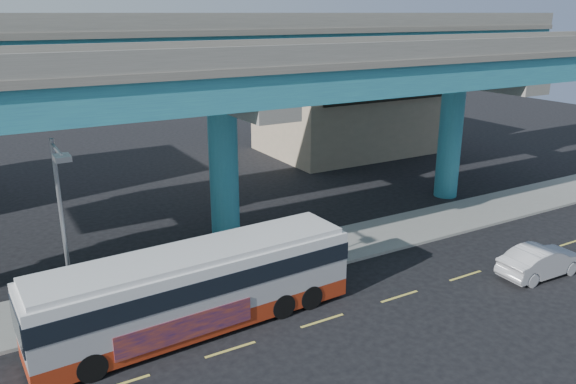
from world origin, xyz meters
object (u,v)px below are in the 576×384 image
street_lamp (63,213)px  stop_sign (300,232)px  sedan (541,261)px  transit_bus (197,286)px

street_lamp → stop_sign: size_ratio=2.99×
sedan → stop_sign: size_ratio=1.81×
street_lamp → transit_bus: bearing=-21.7°
sedan → stop_sign: (-9.40, 6.17, 1.19)m
transit_bus → stop_sign: 6.50m
transit_bus → stop_sign: transit_bus is taller
transit_bus → sedan: size_ratio=2.84×
transit_bus → stop_sign: size_ratio=5.14×
transit_bus → sedan: transit_bus is taller
sedan → transit_bus: bearing=78.4°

